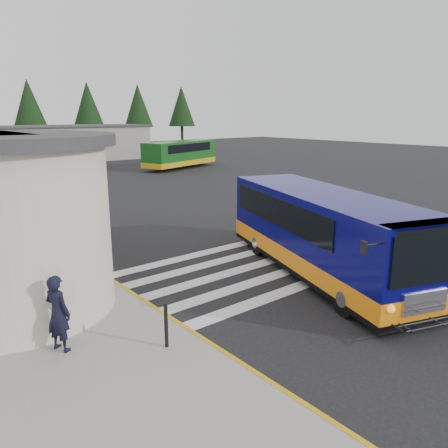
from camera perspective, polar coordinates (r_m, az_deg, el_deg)
ground at (r=16.33m, az=-0.07°, el=-5.35°), size 140.00×140.00×0.00m
curb_strip at (r=17.74m, az=-18.76°, el=-4.26°), size 0.12×34.00×0.16m
crosswalk at (r=15.45m, az=0.37°, el=-6.49°), size 8.00×5.35×0.01m
depot_building at (r=56.27m, az=-23.38°, el=9.56°), size 26.40×8.40×4.20m
tree_line at (r=63.98m, az=-25.65°, el=13.95°), size 58.40×4.40×10.00m
transit_bus at (r=15.42m, az=12.78°, el=-1.53°), size 6.11×10.44×2.88m
pedestrian_a at (r=10.78m, az=-20.86°, el=-10.83°), size 0.67×0.78×1.82m
pedestrian_b at (r=12.65m, az=-19.26°, el=-7.54°), size 0.86×0.95×1.59m
bollard at (r=10.46m, az=-7.57°, el=-12.96°), size 0.09×0.09×1.10m
far_bus_a at (r=48.17m, az=-20.92°, el=8.29°), size 8.18×3.03×2.06m
far_bus_b at (r=46.21m, az=-5.71°, el=9.20°), size 9.65×5.46×2.40m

